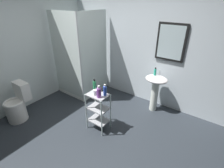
# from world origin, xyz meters

# --- Properties ---
(ground_plane) EXTENTS (4.20, 4.20, 0.02)m
(ground_plane) POSITION_xyz_m (0.00, 0.00, -0.01)
(ground_plane) COLOR #262C32
(wall_back) EXTENTS (4.20, 0.14, 2.50)m
(wall_back) POSITION_xyz_m (0.01, 1.85, 1.25)
(wall_back) COLOR silver
(wall_back) RESTS_ON ground_plane
(wall_left) EXTENTS (0.10, 4.20, 2.50)m
(wall_left) POSITION_xyz_m (-1.85, 0.00, 1.25)
(wall_left) COLOR silver
(wall_left) RESTS_ON ground_plane
(shower_stall) EXTENTS (0.92, 0.92, 2.00)m
(shower_stall) POSITION_xyz_m (-1.20, 1.19, 0.46)
(shower_stall) COLOR white
(shower_stall) RESTS_ON ground_plane
(pedestal_sink) EXTENTS (0.46, 0.37, 0.81)m
(pedestal_sink) POSITION_xyz_m (0.61, 1.52, 0.58)
(pedestal_sink) COLOR white
(pedestal_sink) RESTS_ON ground_plane
(sink_faucet) EXTENTS (0.03, 0.03, 0.10)m
(sink_faucet) POSITION_xyz_m (0.61, 1.64, 0.86)
(sink_faucet) COLOR silver
(sink_faucet) RESTS_ON pedestal_sink
(toilet) EXTENTS (0.37, 0.49, 0.76)m
(toilet) POSITION_xyz_m (-1.48, -0.36, 0.31)
(toilet) COLOR white
(toilet) RESTS_ON ground_plane
(storage_cart) EXTENTS (0.38, 0.28, 0.74)m
(storage_cart) POSITION_xyz_m (0.02, 0.36, 0.44)
(storage_cart) COLOR silver
(storage_cart) RESTS_ON ground_plane
(hand_soap_bottle) EXTENTS (0.05, 0.05, 0.17)m
(hand_soap_bottle) POSITION_xyz_m (0.55, 1.55, 0.88)
(hand_soap_bottle) COLOR #2DBC99
(hand_soap_bottle) RESTS_ON pedestal_sink
(body_wash_bottle_green) EXTENTS (0.06, 0.06, 0.24)m
(body_wash_bottle_green) POSITION_xyz_m (-0.09, 0.41, 0.85)
(body_wash_bottle_green) COLOR #2A8B51
(body_wash_bottle_green) RESTS_ON storage_cart
(conditioner_bottle_purple) EXTENTS (0.07, 0.07, 0.22)m
(conditioner_bottle_purple) POSITION_xyz_m (0.10, 0.31, 0.83)
(conditioner_bottle_purple) COLOR purple
(conditioner_bottle_purple) RESTS_ON storage_cart
(shampoo_bottle_blue) EXTENTS (0.06, 0.06, 0.21)m
(shampoo_bottle_blue) POSITION_xyz_m (0.14, 0.42, 0.83)
(shampoo_bottle_blue) COLOR blue
(shampoo_bottle_blue) RESTS_ON storage_cart
(rinse_cup) EXTENTS (0.08, 0.08, 0.10)m
(rinse_cup) POSITION_xyz_m (-0.00, 0.33, 0.79)
(rinse_cup) COLOR silver
(rinse_cup) RESTS_ON storage_cart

